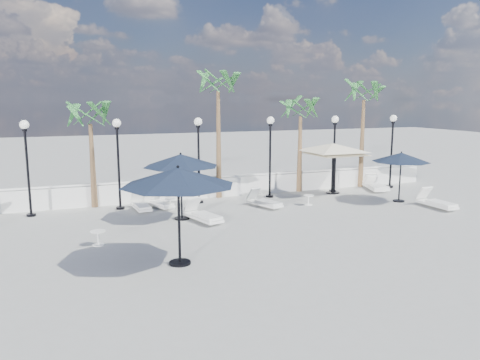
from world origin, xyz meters
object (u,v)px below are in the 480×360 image
object	(u,v)px
lounger_2	(141,205)
lounger_3	(264,202)
lounger_8	(376,185)
parasol_navy_left	(178,177)
lounger_5	(203,215)
lounger_6	(436,202)
parasol_cream_sq_b	(333,144)
lounger_4	(159,203)
parasol_navy_right	(401,158)
parasol_navy_mid	(181,161)
lounger_7	(374,187)
parasol_cream_sq_a	(336,147)

from	to	relation	value
lounger_2	lounger_3	size ratio (longest dim) A/B	0.92
lounger_8	parasol_navy_left	size ratio (longest dim) A/B	0.60
lounger_2	lounger_5	size ratio (longest dim) A/B	0.84
lounger_8	lounger_3	bearing A→B (deg)	-159.61
lounger_6	parasol_cream_sq_b	xyz separation A→B (m)	(-2.58, 4.29, 2.25)
lounger_6	lounger_8	size ratio (longest dim) A/B	1.00
lounger_4	parasol_navy_left	distance (m)	7.64
lounger_2	parasol_navy_right	xyz separation A→B (m)	(11.35, -2.52, 1.82)
lounger_4	lounger_5	bearing A→B (deg)	-90.42
lounger_3	parasol_navy_left	xyz separation A→B (m)	(-5.13, -5.74, 2.28)
parasol_navy_mid	lounger_7	bearing A→B (deg)	11.44
lounger_4	parasol_cream_sq_a	world-z (taller)	parasol_cream_sq_a
lounger_7	parasol_navy_mid	xyz separation A→B (m)	(-10.64, -2.15, 2.10)
lounger_7	parasol_navy_left	world-z (taller)	parasol_navy_left
lounger_6	lounger_7	bearing A→B (deg)	89.65
lounger_5	parasol_navy_right	distance (m)	9.58
lounger_3	parasol_cream_sq_b	bearing A→B (deg)	-1.08
lounger_6	parasol_cream_sq_b	distance (m)	5.49
lounger_2	lounger_7	distance (m)	11.90
lounger_4	lounger_3	bearing A→B (deg)	-40.78
lounger_7	lounger_8	bearing A→B (deg)	57.21
lounger_3	lounger_5	xyz separation A→B (m)	(-3.20, -1.41, 0.02)
parasol_navy_mid	lounger_6	bearing A→B (deg)	-10.53
lounger_4	lounger_8	xyz separation A→B (m)	(11.29, 0.00, 0.02)
lounger_6	lounger_7	xyz separation A→B (m)	(-0.12, 4.16, -0.03)
lounger_4	lounger_2	bearing A→B (deg)	171.90
lounger_7	parasol_navy_left	xyz separation A→B (m)	(-11.91, -7.10, 2.30)
parasol_navy_right	parasol_cream_sq_a	xyz separation A→B (m)	(-1.74, 2.70, 0.27)
lounger_3	lounger_4	world-z (taller)	lounger_3
lounger_2	parasol_navy_left	xyz separation A→B (m)	(-0.00, -7.05, 2.30)
parasol_navy_left	lounger_2	bearing A→B (deg)	89.96
lounger_7	parasol_navy_mid	world-z (taller)	parasol_navy_mid
lounger_8	parasol_navy_mid	bearing A→B (deg)	-159.84
lounger_5	lounger_6	xyz separation A→B (m)	(10.10, -1.38, -0.01)
lounger_4	parasol_cream_sq_a	bearing A→B (deg)	-21.65
parasol_navy_left	lounger_5	bearing A→B (deg)	65.85
lounger_2	lounger_4	size ratio (longest dim) A/B	0.97
lounger_8	parasol_navy_mid	size ratio (longest dim) A/B	0.66
lounger_6	lounger_3	bearing A→B (deg)	155.87
lounger_8	parasol_navy_right	size ratio (longest dim) A/B	0.75
lounger_6	parasol_navy_left	size ratio (longest dim) A/B	0.60
lounger_8	lounger_7	bearing A→B (deg)	-132.68
lounger_5	lounger_7	world-z (taller)	lounger_5
lounger_7	parasol_cream_sq_a	xyz separation A→B (m)	(-2.30, 0.13, 2.09)
lounger_7	lounger_8	world-z (taller)	lounger_8
lounger_3	parasol_navy_mid	distance (m)	4.46
lounger_2	lounger_8	world-z (taller)	lounger_8
lounger_2	lounger_7	bearing A→B (deg)	-4.38
lounger_5	parasol_cream_sq_a	distance (m)	8.46
lounger_3	lounger_5	bearing A→B (deg)	-176.30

